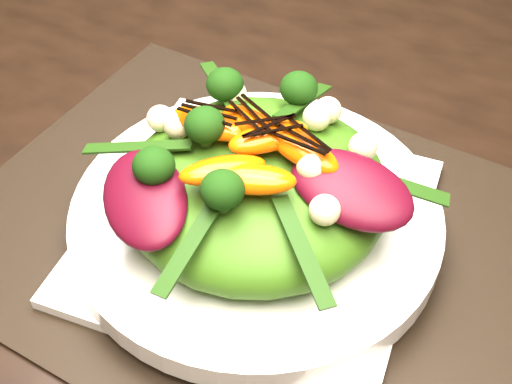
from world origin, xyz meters
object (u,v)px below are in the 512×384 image
at_px(dining_table, 53,49).
at_px(placemat, 256,234).
at_px(plate_base, 256,229).
at_px(lettuce_mound, 256,187).
at_px(orange_segment, 260,123).
at_px(salad_bowl, 256,216).

distance_m(dining_table, placemat, 0.35).
height_order(placemat, plate_base, plate_base).
relative_size(dining_table, lettuce_mound, 8.50).
bearing_deg(placemat, orange_segment, 107.62).
bearing_deg(dining_table, salad_bowl, -27.21).
bearing_deg(plate_base, salad_bowl, 0.00).
xyz_separation_m(placemat, plate_base, (0.00, 0.00, 0.01)).
distance_m(dining_table, salad_bowl, 0.35).
relative_size(plate_base, salad_bowl, 0.88).
height_order(plate_base, salad_bowl, salad_bowl).
height_order(lettuce_mound, orange_segment, orange_segment).
bearing_deg(salad_bowl, plate_base, 0.00).
distance_m(lettuce_mound, orange_segment, 0.05).
distance_m(placemat, lettuce_mound, 0.05).
bearing_deg(salad_bowl, dining_table, 152.79).
height_order(dining_table, orange_segment, dining_table).
relative_size(placemat, lettuce_mound, 2.33).
height_order(dining_table, placemat, dining_table).
bearing_deg(lettuce_mound, salad_bowl, 0.00).
relative_size(salad_bowl, orange_segment, 4.71).
bearing_deg(salad_bowl, placemat, 0.00).
relative_size(placemat, plate_base, 1.85).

